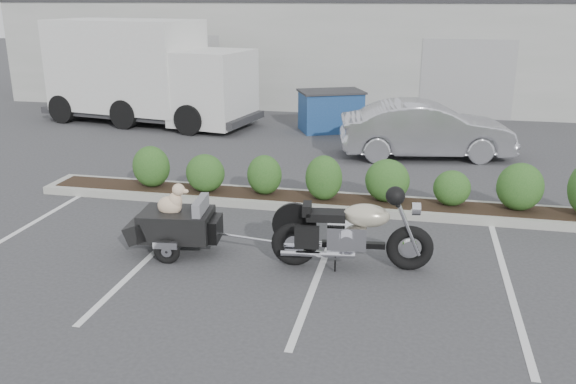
% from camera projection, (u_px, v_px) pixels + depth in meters
% --- Properties ---
extents(ground, '(90.00, 90.00, 0.00)m').
position_uv_depth(ground, '(255.00, 245.00, 10.04)').
color(ground, '#38383A').
rests_on(ground, ground).
extents(planter_kerb, '(12.00, 1.00, 0.15)m').
position_uv_depth(planter_kerb, '(334.00, 203.00, 11.87)').
color(planter_kerb, '#9E9E93').
rests_on(planter_kerb, ground).
extents(building, '(26.00, 10.00, 4.00)m').
position_uv_depth(building, '(361.00, 44.00, 25.25)').
color(building, '#9EA099').
rests_on(building, ground).
extents(motorcycle, '(2.43, 0.89, 1.40)m').
position_uv_depth(motorcycle, '(352.00, 233.00, 9.04)').
color(motorcycle, black).
rests_on(motorcycle, ground).
extents(pet_trailer, '(1.96, 1.10, 1.16)m').
position_uv_depth(pet_trailer, '(176.00, 223.00, 9.64)').
color(pet_trailer, black).
rests_on(pet_trailer, ground).
extents(sedan, '(4.48, 2.24, 1.41)m').
position_uv_depth(sedan, '(426.00, 130.00, 15.32)').
color(sedan, '#B7B6BE').
rests_on(sedan, ground).
extents(dumpster, '(2.22, 1.92, 1.22)m').
position_uv_depth(dumpster, '(331.00, 111.00, 18.37)').
color(dumpster, navy).
rests_on(dumpster, ground).
extents(delivery_truck, '(7.32, 3.51, 3.22)m').
position_uv_depth(delivery_truck, '(147.00, 75.00, 19.28)').
color(delivery_truck, silver).
rests_on(delivery_truck, ground).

